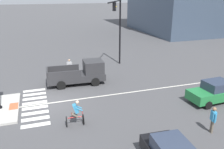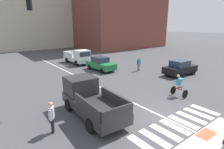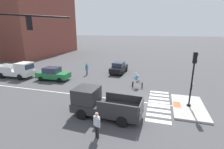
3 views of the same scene
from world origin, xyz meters
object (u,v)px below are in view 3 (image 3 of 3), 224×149
object	(u,v)px
pickup_truck_charcoal_westbound_near	(101,104)
pedestrian_waiting_far_side	(87,68)
car_black_cross_right	(119,68)
signal_pole	(193,75)
cyclist	(137,80)
pickup_truck_white_eastbound_distant	(18,70)
pedestrian_at_curb_left	(97,123)
car_green_eastbound_far	(53,74)

from	to	relation	value
pickup_truck_charcoal_westbound_near	pedestrian_waiting_far_side	world-z (taller)	pickup_truck_charcoal_westbound_near
car_black_cross_right	pedestrian_waiting_far_side	xyz separation A→B (m)	(-2.29, 4.07, 0.17)
signal_pole	pedestrian_waiting_far_side	bearing A→B (deg)	60.43
pickup_truck_charcoal_westbound_near	cyclist	distance (m)	7.15
car_black_cross_right	cyclist	world-z (taller)	cyclist
pickup_truck_white_eastbound_distant	car_black_cross_right	bearing A→B (deg)	-63.57
car_black_cross_right	pedestrian_at_curb_left	xyz separation A→B (m)	(-15.08, -2.42, 0.17)
signal_pole	pedestrian_at_curb_left	distance (m)	8.43
pickup_truck_charcoal_westbound_near	cyclist	size ratio (longest dim) A/B	3.09
pickup_truck_charcoal_westbound_near	pedestrian_at_curb_left	xyz separation A→B (m)	(-2.52, -0.68, 0.00)
pedestrian_at_curb_left	pedestrian_waiting_far_side	size ratio (longest dim) A/B	1.00
car_black_cross_right	cyclist	bearing A→B (deg)	-148.49
signal_pole	pedestrian_at_curb_left	world-z (taller)	signal_pole
pickup_truck_charcoal_westbound_near	cyclist	world-z (taller)	pickup_truck_charcoal_westbound_near
pickup_truck_white_eastbound_distant	pedestrian_at_curb_left	xyz separation A→B (m)	(-8.98, -14.69, 0.00)
cyclist	pedestrian_at_curb_left	size ratio (longest dim) A/B	1.01
pedestrian_at_curb_left	pedestrian_waiting_far_side	world-z (taller)	same
car_black_cross_right	pedestrian_waiting_far_side	world-z (taller)	pedestrian_waiting_far_side
signal_pole	cyclist	distance (m)	6.35
pedestrian_at_curb_left	car_green_eastbound_far	bearing A→B (deg)	45.64
signal_pole	pickup_truck_white_eastbound_distant	bearing A→B (deg)	81.18
car_black_cross_right	pedestrian_waiting_far_side	distance (m)	4.67
car_black_cross_right	pedestrian_at_curb_left	distance (m)	15.27
cyclist	pedestrian_at_curb_left	distance (m)	9.52
signal_pole	car_green_eastbound_far	size ratio (longest dim) A/B	1.06
car_green_eastbound_far	car_black_cross_right	xyz separation A→B (m)	(5.72, -7.15, 0.00)
cyclist	pedestrian_waiting_far_side	xyz separation A→B (m)	(3.33, 7.51, 0.11)
car_black_cross_right	pedestrian_at_curb_left	bearing A→B (deg)	-170.89
car_green_eastbound_far	pickup_truck_charcoal_westbound_near	bearing A→B (deg)	-127.57
car_green_eastbound_far	car_black_cross_right	distance (m)	9.16
pedestrian_at_curb_left	car_black_cross_right	bearing A→B (deg)	9.11
cyclist	pedestrian_waiting_far_side	distance (m)	8.22
pickup_truck_charcoal_westbound_near	cyclist	bearing A→B (deg)	-13.84
signal_pole	cyclist	xyz separation A→B (m)	(3.67, 4.81, -1.95)
car_green_eastbound_far	pedestrian_at_curb_left	size ratio (longest dim) A/B	2.51
cyclist	pedestrian_waiting_far_side	world-z (taller)	cyclist
car_green_eastbound_far	pickup_truck_white_eastbound_distant	world-z (taller)	pickup_truck_white_eastbound_distant
signal_pole	car_green_eastbound_far	bearing A→B (deg)	76.97
pickup_truck_white_eastbound_distant	pedestrian_waiting_far_side	world-z (taller)	pickup_truck_white_eastbound_distant
car_green_eastbound_far	car_black_cross_right	size ratio (longest dim) A/B	1.00
car_black_cross_right	pedestrian_waiting_far_side	bearing A→B (deg)	119.39
signal_pole	pedestrian_at_curb_left	size ratio (longest dim) A/B	2.65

